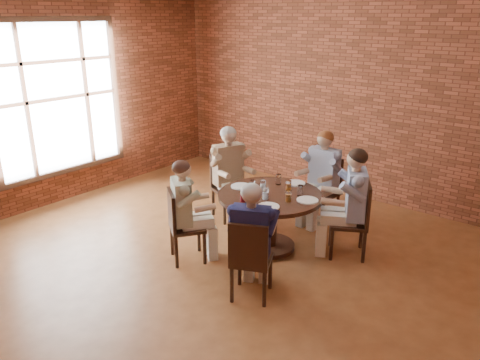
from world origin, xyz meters
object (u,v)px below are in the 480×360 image
Objects in this scene: chair_c at (227,183)px; smartphone at (267,209)px; chair_b at (324,187)px; diner_c at (230,174)px; diner_e at (252,241)px; chair_a at (356,217)px; dining_table at (270,210)px; chair_e at (250,257)px; chair_d at (181,223)px; diner_d at (187,212)px; diner_a at (350,203)px; diner_b at (321,178)px.

smartphone is at bearing -100.48° from chair_c.
chair_b is 1.66m from smartphone.
chair_b is at bearing 109.19° from smartphone.
diner_c is 2.07m from diner_e.
chair_a is at bearing -65.39° from chair_c.
diner_c is (-1.11, -0.79, 0.17)m from chair_b.
chair_e reaches higher than dining_table.
chair_a reaches higher than chair_b.
chair_d is at bearing -141.97° from diner_c.
chair_b is 6.44× the size of smartphone.
chair_a is 0.74× the size of diner_e.
diner_e is at bearing -90.00° from chair_e.
dining_table is 1.01× the size of diner_e.
diner_e is (1.50, -1.42, -0.04)m from diner_c.
diner_c is at bearing -37.53° from diner_d.
chair_a is 0.19m from diner_a.
diner_c reaches higher than diner_d.
diner_b is 2.11m from diner_d.
smartphone is (0.25, -0.42, 0.23)m from dining_table.
diner_d is (-1.52, -1.40, 0.12)m from chair_a.
diner_e reaches higher than diner_d.
chair_c is (-1.18, -0.67, -0.16)m from diner_b.
diner_e is at bearing -45.91° from chair_a.
diner_c is at bearing -118.01° from diner_a.
dining_table is 1.21m from chair_b.
chair_c is 1.47m from chair_d.
diner_d is (-0.69, -2.08, 0.13)m from chair_b.
chair_d is 1.06m from smartphone.
chair_e is at bearing -75.22° from chair_b.
diner_a is 9.38× the size of smartphone.
smartphone is (-0.27, 0.65, 0.26)m from chair_e.
chair_a is at bearing -130.02° from chair_e.
diner_c reaches higher than chair_a.
dining_table is at bearing -90.00° from chair_b.
diner_d is at bearing -139.46° from diner_c.
diner_e is (1.58, -1.46, 0.13)m from chair_c.
diner_e is at bearing -75.18° from diner_b.
chair_d is 6.19× the size of smartphone.
chair_e is at bearing -74.65° from diner_b.
diner_b is 0.99× the size of diner_c.
chair_e is at bearing -111.61° from diner_c.
chair_b is 1.37m from diner_c.
diner_a is 1.00m from diner_b.
chair_a is at bearing 29.87° from dining_table.
diner_d is (0.50, -1.33, 0.12)m from chair_c.
chair_c is 2.16m from diner_e.
dining_table is at bearing -90.00° from diner_a.
chair_e is at bearing -110.75° from chair_c.
diner_e is (-0.36, -1.48, -0.04)m from diner_a.
chair_e is (0.44, -2.19, -0.17)m from diner_b.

